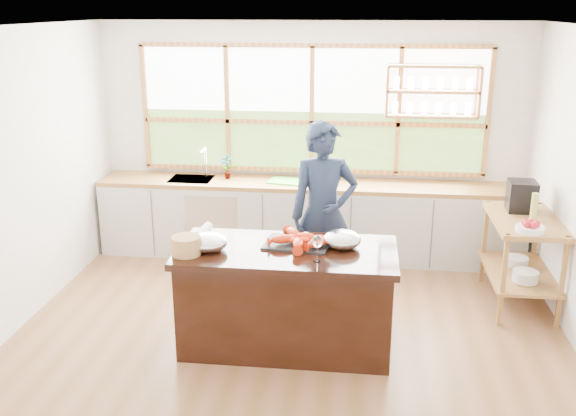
% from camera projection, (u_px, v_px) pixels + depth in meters
% --- Properties ---
extents(ground_plane, '(5.00, 5.00, 0.00)m').
position_uv_depth(ground_plane, '(290.00, 333.00, 5.86)').
color(ground_plane, brown).
extents(room_shell, '(5.02, 4.52, 2.71)m').
position_uv_depth(room_shell, '(299.00, 133.00, 5.81)').
color(room_shell, white).
rests_on(room_shell, ground_plane).
extents(back_counter, '(4.90, 0.63, 0.90)m').
position_uv_depth(back_counter, '(307.00, 219.00, 7.56)').
color(back_counter, beige).
rests_on(back_counter, ground_plane).
extents(right_shelf_unit, '(0.62, 1.10, 0.90)m').
position_uv_depth(right_shelf_unit, '(522.00, 247.00, 6.27)').
color(right_shelf_unit, '#9C6E3C').
rests_on(right_shelf_unit, ground_plane).
extents(island, '(1.85, 0.90, 0.90)m').
position_uv_depth(island, '(287.00, 297.00, 5.53)').
color(island, black).
rests_on(island, ground_plane).
extents(cook, '(0.76, 0.59, 1.83)m').
position_uv_depth(cook, '(324.00, 214.00, 6.26)').
color(cook, '#172137').
rests_on(cook, ground_plane).
extents(potted_plant, '(0.16, 0.12, 0.29)m').
position_uv_depth(potted_plant, '(227.00, 167.00, 7.55)').
color(potted_plant, slate).
rests_on(potted_plant, back_counter).
extents(cutting_board, '(0.45, 0.37, 0.01)m').
position_uv_depth(cutting_board, '(286.00, 181.00, 7.45)').
color(cutting_board, '#40D13B').
rests_on(cutting_board, back_counter).
extents(espresso_machine, '(0.28, 0.30, 0.30)m').
position_uv_depth(espresso_machine, '(522.00, 196.00, 6.36)').
color(espresso_machine, black).
rests_on(espresso_machine, right_shelf_unit).
extents(wine_bottle, '(0.07, 0.07, 0.27)m').
position_uv_depth(wine_bottle, '(534.00, 207.00, 6.07)').
color(wine_bottle, '#A1AB4C').
rests_on(wine_bottle, right_shelf_unit).
extents(fruit_bowl, '(0.26, 0.26, 0.11)m').
position_uv_depth(fruit_bowl, '(530.00, 227.00, 5.81)').
color(fruit_bowl, silver).
rests_on(fruit_bowl, right_shelf_unit).
extents(slate_board, '(0.59, 0.46, 0.02)m').
position_uv_depth(slate_board, '(297.00, 244.00, 5.50)').
color(slate_board, black).
rests_on(slate_board, island).
extents(lobster_pile, '(0.52, 0.48, 0.08)m').
position_uv_depth(lobster_pile, '(300.00, 240.00, 5.45)').
color(lobster_pile, red).
rests_on(lobster_pile, slate_board).
extents(mixing_bowl_left, '(0.32, 0.32, 0.15)m').
position_uv_depth(mixing_bowl_left, '(209.00, 242.00, 5.36)').
color(mixing_bowl_left, '#B7BABF').
rests_on(mixing_bowl_left, island).
extents(mixing_bowl_right, '(0.32, 0.32, 0.16)m').
position_uv_depth(mixing_bowl_right, '(342.00, 240.00, 5.42)').
color(mixing_bowl_right, '#B7BABF').
rests_on(mixing_bowl_right, island).
extents(wine_glass, '(0.08, 0.08, 0.22)m').
position_uv_depth(wine_glass, '(317.00, 242.00, 5.10)').
color(wine_glass, white).
rests_on(wine_glass, island).
extents(wicker_basket, '(0.24, 0.24, 0.15)m').
position_uv_depth(wicker_basket, '(186.00, 246.00, 5.26)').
color(wicker_basket, '#B67D51').
rests_on(wicker_basket, island).
extents(parchment_roll, '(0.10, 0.30, 0.08)m').
position_uv_depth(parchment_roll, '(203.00, 231.00, 5.71)').
color(parchment_roll, silver).
rests_on(parchment_roll, island).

